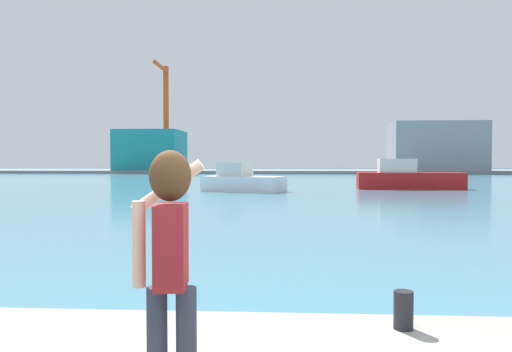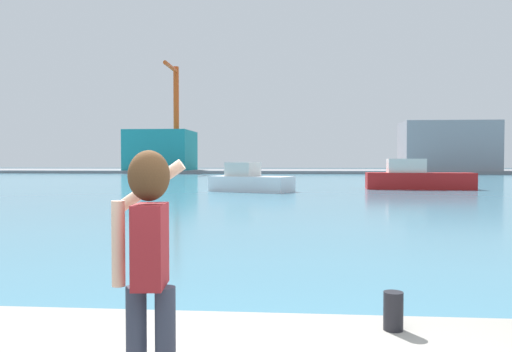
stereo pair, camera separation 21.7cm
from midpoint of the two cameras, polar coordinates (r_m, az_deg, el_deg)
ground_plane at (r=53.50m, az=3.20°, el=-0.67°), size 220.00×220.00×0.00m
harbor_water at (r=55.50m, az=3.21°, el=-0.57°), size 140.00×100.00×0.02m
far_shore_dock at (r=95.47m, az=3.31°, el=0.54°), size 140.00×20.00×0.53m
person_photographer at (r=3.46m, az=-11.60°, el=-8.35°), size 0.53×0.55×1.74m
harbor_bollard at (r=5.31m, az=15.27°, el=-14.51°), size 0.19×0.19×0.38m
boat_moored at (r=36.51m, az=-1.79°, el=-0.56°), size 6.38×4.67×2.12m
boat_moored_2 at (r=41.18m, az=16.72°, el=-0.23°), size 8.23×2.50×2.39m
warehouse_left at (r=95.48m, az=-11.92°, el=2.87°), size 11.48×11.33×7.33m
warehouse_right at (r=93.63m, az=19.79°, el=3.19°), size 15.78×8.05×8.53m
port_crane at (r=92.97m, az=-10.37°, el=7.43°), size 1.00×8.68×18.94m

